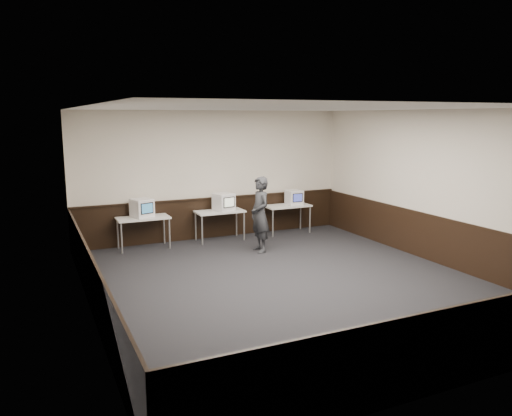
# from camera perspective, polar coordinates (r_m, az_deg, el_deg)

# --- Properties ---
(floor) EXTENTS (8.00, 8.00, 0.00)m
(floor) POSITION_cam_1_polar(r_m,az_deg,el_deg) (9.39, 3.73, -8.58)
(floor) COLOR black
(floor) RESTS_ON ground
(ceiling) EXTENTS (8.00, 8.00, 0.00)m
(ceiling) POSITION_cam_1_polar(r_m,az_deg,el_deg) (8.88, 3.98, 11.34)
(ceiling) COLOR white
(ceiling) RESTS_ON back_wall
(back_wall) EXTENTS (7.00, 0.00, 7.00)m
(back_wall) POSITION_cam_1_polar(r_m,az_deg,el_deg) (12.62, -4.86, 3.79)
(back_wall) COLOR beige
(back_wall) RESTS_ON ground
(front_wall) EXTENTS (7.00, 0.00, 7.00)m
(front_wall) POSITION_cam_1_polar(r_m,az_deg,el_deg) (5.88, 22.83, -4.78)
(front_wall) COLOR beige
(front_wall) RESTS_ON ground
(left_wall) EXTENTS (0.00, 8.00, 8.00)m
(left_wall) POSITION_cam_1_polar(r_m,az_deg,el_deg) (7.97, -18.87, -0.68)
(left_wall) COLOR beige
(left_wall) RESTS_ON ground
(right_wall) EXTENTS (0.00, 8.00, 8.00)m
(right_wall) POSITION_cam_1_polar(r_m,az_deg,el_deg) (11.09, 19.97, 2.27)
(right_wall) COLOR beige
(right_wall) RESTS_ON ground
(wainscot_back) EXTENTS (6.98, 0.04, 1.00)m
(wainscot_back) POSITION_cam_1_polar(r_m,az_deg,el_deg) (12.78, -4.75, -1.12)
(wainscot_back) COLOR black
(wainscot_back) RESTS_ON back_wall
(wainscot_front) EXTENTS (6.98, 0.04, 1.00)m
(wainscot_front) POSITION_cam_1_polar(r_m,az_deg,el_deg) (6.26, 21.95, -14.51)
(wainscot_front) COLOR black
(wainscot_front) RESTS_ON front_wall
(wainscot_left) EXTENTS (0.04, 7.98, 1.00)m
(wainscot_left) POSITION_cam_1_polar(r_m,az_deg,el_deg) (8.24, -18.27, -8.19)
(wainscot_left) COLOR black
(wainscot_left) RESTS_ON left_wall
(wainscot_right) EXTENTS (0.04, 7.98, 1.00)m
(wainscot_right) POSITION_cam_1_polar(r_m,az_deg,el_deg) (11.27, 19.55, -3.28)
(wainscot_right) COLOR black
(wainscot_right) RESTS_ON right_wall
(wainscot_rail) EXTENTS (6.98, 0.06, 0.04)m
(wainscot_rail) POSITION_cam_1_polar(r_m,az_deg,el_deg) (12.67, -4.76, 1.17)
(wainscot_rail) COLOR black
(wainscot_rail) RESTS_ON wainscot_back
(desk_left) EXTENTS (1.20, 0.60, 0.75)m
(desk_left) POSITION_cam_1_polar(r_m,az_deg,el_deg) (11.88, -12.78, -1.36)
(desk_left) COLOR silver
(desk_left) RESTS_ON ground
(desk_center) EXTENTS (1.20, 0.60, 0.75)m
(desk_center) POSITION_cam_1_polar(r_m,az_deg,el_deg) (12.39, -4.16, -0.64)
(desk_center) COLOR silver
(desk_center) RESTS_ON ground
(desk_right) EXTENTS (1.20, 0.60, 0.75)m
(desk_right) POSITION_cam_1_polar(r_m,az_deg,el_deg) (13.17, 3.60, 0.03)
(desk_right) COLOR silver
(desk_right) RESTS_ON ground
(emac_left) EXTENTS (0.55, 0.56, 0.43)m
(emac_left) POSITION_cam_1_polar(r_m,az_deg,el_deg) (11.84, -12.90, 0.01)
(emac_left) COLOR white
(emac_left) RESTS_ON desk_left
(emac_center) EXTENTS (0.53, 0.54, 0.43)m
(emac_center) POSITION_cam_1_polar(r_m,az_deg,el_deg) (12.37, -3.70, 0.70)
(emac_center) COLOR white
(emac_center) RESTS_ON desk_center
(emac_right) EXTENTS (0.39, 0.42, 0.38)m
(emac_right) POSITION_cam_1_polar(r_m,az_deg,el_deg) (13.23, 4.38, 1.23)
(emac_right) COLOR white
(emac_right) RESTS_ON desk_right
(person) EXTENTS (0.41, 0.63, 1.72)m
(person) POSITION_cam_1_polar(r_m,az_deg,el_deg) (11.30, 0.46, -0.75)
(person) COLOR #28292D
(person) RESTS_ON ground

